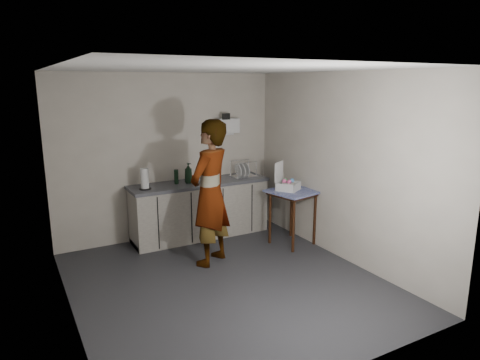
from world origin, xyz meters
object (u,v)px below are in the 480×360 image
standing_man (210,193)px  dish_rack (243,173)px  side_table (293,197)px  soap_bottle (188,173)px  dark_bottle (176,177)px  kitchen_counter (200,211)px  soda_can (191,179)px  paper_towel (145,179)px  bakery_box (287,184)px

standing_man → dish_rack: size_ratio=5.10×
side_table → soap_bottle: 1.66m
dark_bottle → dish_rack: (1.15, -0.06, -0.05)m
kitchen_counter → dish_rack: size_ratio=5.75×
soda_can → paper_towel: paper_towel is taller
soap_bottle → paper_towel: 0.72m
side_table → dish_rack: 1.06m
dish_rack → side_table: bearing=-71.8°
soap_bottle → dish_rack: size_ratio=0.82×
side_table → soda_can: (-1.23, 1.04, 0.22)m
dark_bottle → dish_rack: bearing=-3.2°
side_table → paper_towel: (-2.00, 0.94, 0.31)m
standing_man → soda_can: size_ratio=17.94×
soap_bottle → dark_bottle: bearing=165.6°
dark_bottle → bakery_box: (1.41, -0.97, -0.08)m
kitchen_counter → soap_bottle: soap_bottle is taller
dark_bottle → bakery_box: bakery_box is taller
dish_rack → bakery_box: size_ratio=0.91×
standing_man → bakery_box: standing_man is taller
standing_man → paper_towel: standing_man is taller
standing_man → soda_can: 1.08m
soda_can → dish_rack: 0.91m
side_table → soda_can: size_ratio=7.69×
dark_bottle → bakery_box: 1.71m
standing_man → soap_bottle: bearing=-128.9°
soap_bottle → dark_bottle: size_ratio=1.41×
soda_can → side_table: bearing=-40.2°
soda_can → bakery_box: size_ratio=0.26×
paper_towel → dish_rack: bearing=1.3°
side_table → standing_man: 1.42m
side_table → kitchen_counter: bearing=125.7°
kitchen_counter → paper_towel: paper_towel is taller
side_table → soda_can: bearing=127.8°
standing_man → paper_towel: 1.15m
side_table → dark_bottle: dark_bottle is taller
soda_can → dark_bottle: 0.25m
soap_bottle → standing_man: bearing=-96.0°
soap_bottle → dish_rack: soap_bottle is taller
side_table → bakery_box: bearing=119.5°
side_table → soap_bottle: bearing=130.3°
soda_can → soap_bottle: bearing=-145.2°
paper_towel → dish_rack: paper_towel is taller
dark_bottle → standing_man: bearing=-86.0°
soap_bottle → soda_can: (0.06, 0.04, -0.10)m
soda_can → dark_bottle: dark_bottle is taller
standing_man → paper_towel: size_ratio=6.40×
dark_bottle → dish_rack: size_ratio=0.58×
soap_bottle → dish_rack: bearing=-1.0°
side_table → dish_rack: bearing=96.3°
paper_towel → bakery_box: bakery_box is taller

